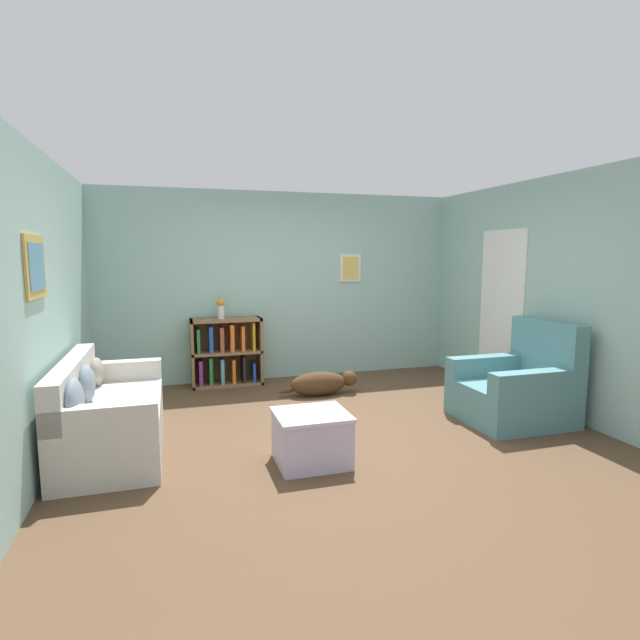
{
  "coord_description": "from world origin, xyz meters",
  "views": [
    {
      "loc": [
        -1.52,
        -4.64,
        1.74
      ],
      "look_at": [
        0.0,
        0.4,
        1.05
      ],
      "focal_mm": 28.0,
      "sensor_mm": 36.0,
      "label": 1
    }
  ],
  "objects": [
    {
      "name": "recliner_chair",
      "position": [
        1.95,
        -0.35,
        0.34
      ],
      "size": [
        1.03,
        0.95,
        1.05
      ],
      "color": "slate",
      "rests_on": "ground_plane"
    },
    {
      "name": "couch",
      "position": [
        -2.1,
        0.02,
        0.32
      ],
      "size": [
        0.81,
        1.76,
        0.83
      ],
      "color": "beige",
      "rests_on": "ground_plane"
    },
    {
      "name": "dog",
      "position": [
        0.25,
        1.15,
        0.15
      ],
      "size": [
        1.01,
        0.27,
        0.3
      ],
      "color": "#472D19",
      "rests_on": "ground_plane"
    },
    {
      "name": "wall_right",
      "position": [
        2.55,
        0.02,
        1.29
      ],
      "size": [
        0.16,
        5.0,
        2.6
      ],
      "color": "#93BCB2",
      "rests_on": "ground_plane"
    },
    {
      "name": "wall_back",
      "position": [
        0.0,
        2.25,
        1.3
      ],
      "size": [
        5.6,
        0.13,
        2.6
      ],
      "color": "#93BCB2",
      "rests_on": "ground_plane"
    },
    {
      "name": "ground_plane",
      "position": [
        0.0,
        0.0,
        0.0
      ],
      "size": [
        14.0,
        14.0,
        0.0
      ],
      "primitive_type": "plane",
      "color": "brown"
    },
    {
      "name": "wall_left",
      "position": [
        -2.55,
        -0.0,
        1.3
      ],
      "size": [
        0.13,
        5.0,
        2.6
      ],
      "color": "#93BCB2",
      "rests_on": "ground_plane"
    },
    {
      "name": "vase",
      "position": [
        -0.88,
        2.0,
        1.06
      ],
      "size": [
        0.11,
        0.11,
        0.28
      ],
      "color": "silver",
      "rests_on": "bookshelf"
    },
    {
      "name": "bookshelf",
      "position": [
        -0.83,
        2.02,
        0.44
      ],
      "size": [
        0.93,
        0.36,
        0.9
      ],
      "color": "olive",
      "rests_on": "ground_plane"
    },
    {
      "name": "coffee_table",
      "position": [
        -0.43,
        -0.78,
        0.23
      ],
      "size": [
        0.6,
        0.55,
        0.44
      ],
      "color": "#BCB2D1",
      "rests_on": "ground_plane"
    }
  ]
}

